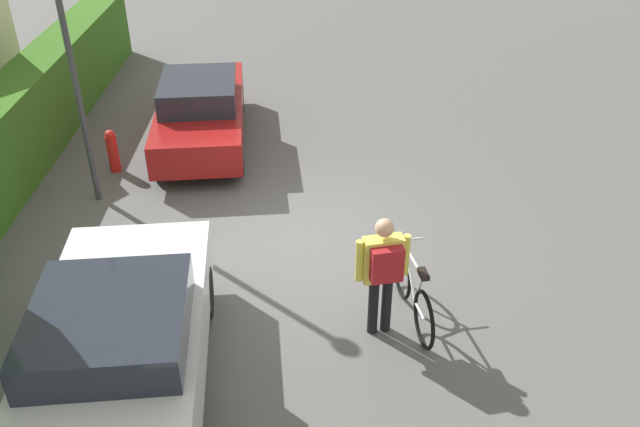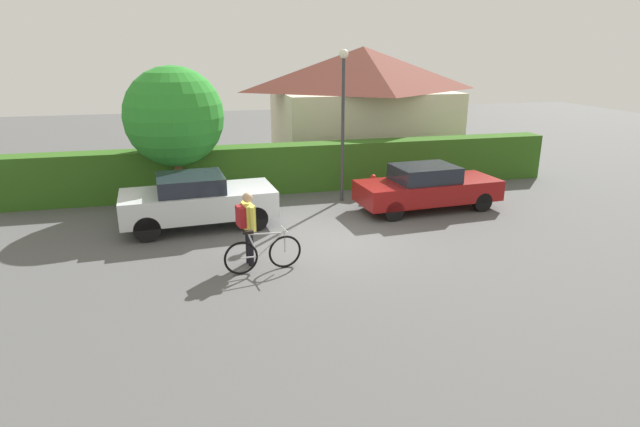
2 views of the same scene
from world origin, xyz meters
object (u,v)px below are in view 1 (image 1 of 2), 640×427
(parked_car_near, at_px, (120,347))
(fire_hydrant, at_px, (113,150))
(parked_car_far, at_px, (201,110))
(bicycle, at_px, (413,293))
(person_rider, at_px, (383,267))
(street_lamp, at_px, (64,26))

(parked_car_near, relative_size, fire_hydrant, 5.17)
(parked_car_far, xyz_separation_m, bicycle, (-5.45, -3.40, -0.29))
(bicycle, xyz_separation_m, person_rider, (-0.28, 0.44, 0.61))
(parked_car_far, distance_m, fire_hydrant, 1.92)
(parked_car_near, height_order, parked_car_far, parked_car_near)
(parked_car_near, height_order, bicycle, parked_car_near)
(bicycle, relative_size, fire_hydrant, 2.14)
(parked_car_far, height_order, fire_hydrant, parked_car_far)
(parked_car_near, relative_size, street_lamp, 0.90)
(parked_car_near, distance_m, bicycle, 3.66)
(bicycle, relative_size, person_rider, 1.03)
(fire_hydrant, bearing_deg, person_rider, -135.61)
(fire_hydrant, bearing_deg, parked_car_near, -165.07)
(person_rider, height_order, street_lamp, street_lamp)
(parked_car_near, bearing_deg, person_rider, -70.85)
(bicycle, xyz_separation_m, fire_hydrant, (4.26, 4.89, 0.00))
(parked_car_near, height_order, person_rider, person_rider)
(parked_car_near, relative_size, bicycle, 2.41)
(parked_car_far, relative_size, street_lamp, 0.94)
(parked_car_near, relative_size, person_rider, 2.49)
(bicycle, xyz_separation_m, street_lamp, (3.23, 4.94, 2.57))
(parked_car_far, distance_m, bicycle, 6.43)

